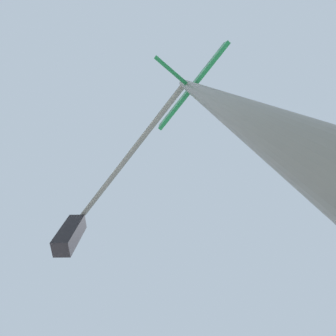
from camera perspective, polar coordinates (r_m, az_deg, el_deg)
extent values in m
cylinder|color=#474C47|center=(1.46, 10.30, 15.78)|extent=(0.12, 0.12, 5.64)
cylinder|color=#474C47|center=(4.14, -9.90, 2.10)|extent=(2.45, 2.02, 0.09)
cube|color=black|center=(4.57, -22.24, -14.40)|extent=(0.28, 0.28, 0.80)
sphere|color=red|center=(4.85, -22.02, -13.76)|extent=(0.18, 0.18, 0.18)
sphere|color=orange|center=(4.67, -23.14, -15.47)|extent=(0.18, 0.18, 0.18)
sphere|color=green|center=(4.49, -24.36, -17.31)|extent=(0.18, 0.18, 0.18)
cube|color=#0F5128|center=(2.72, 5.59, 18.41)|extent=(0.88, 0.73, 0.20)
cube|color=#0F5128|center=(2.94, 5.18, 18.63)|extent=(0.66, 0.80, 0.20)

